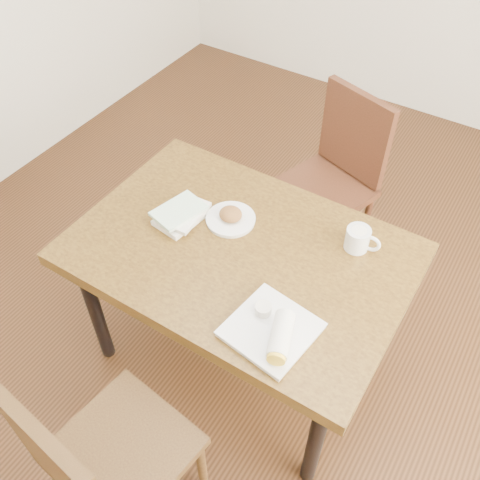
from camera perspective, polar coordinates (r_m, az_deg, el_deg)
The scene contains 9 objects.
ground at distance 2.66m, azimuth 0.00°, elevation -11.98°, with size 4.00×5.00×0.01m, color #472814.
room_walls at distance 1.52m, azimuth 0.00°, elevation 22.00°, with size 4.02×5.02×2.80m.
table at distance 2.11m, azimuth 0.00°, elevation -2.38°, with size 1.28×0.88×0.75m.
chair_near at distance 1.89m, azimuth -14.72°, elevation -21.72°, with size 0.47×0.47×0.95m.
chair_far at distance 2.75m, azimuth 10.12°, elevation 7.17°, with size 0.53×0.53×0.95m.
plate_scone at distance 2.15m, azimuth -1.00°, elevation 2.42°, with size 0.20×0.20×0.06m.
coffee_mug at distance 2.07m, azimuth 12.54°, elevation 0.13°, with size 0.14×0.09×0.09m.
plate_burrito at distance 1.79m, azimuth 3.63°, elevation -9.68°, with size 0.31×0.31×0.09m.
book_stack at distance 2.16m, azimuth -6.24°, elevation 2.75°, with size 0.18×0.23×0.05m.
Camera 1 is at (0.74, -1.17, 2.27)m, focal length 40.00 mm.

